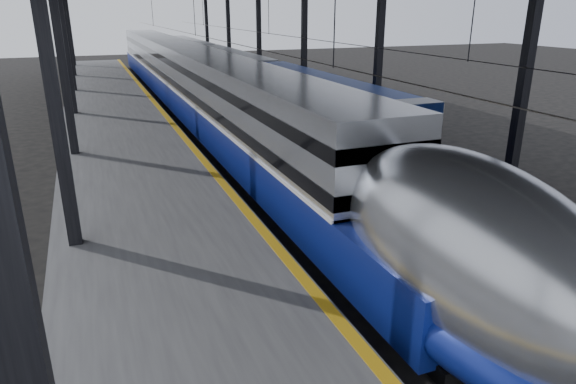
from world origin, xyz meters
TOP-DOWN VIEW (x-y plane):
  - ground at (0.00, 0.00)m, footprint 160.00×160.00m
  - platform at (-3.50, 20.00)m, footprint 6.00×80.00m
  - yellow_strip at (-0.70, 20.00)m, footprint 0.30×80.00m
  - rails at (4.50, 20.00)m, footprint 6.52×80.00m
  - tgv_train at (2.00, 26.10)m, footprint 3.19×65.20m
  - second_train at (7.00, 34.90)m, footprint 2.61×56.05m

SIDE VIEW (x-z plane):
  - ground at x=0.00m, z-range 0.00..0.00m
  - rails at x=4.50m, z-range 0.00..0.16m
  - platform at x=-3.50m, z-range 0.00..1.00m
  - yellow_strip at x=-0.70m, z-range 1.00..1.01m
  - second_train at x=7.00m, z-range 0.02..3.62m
  - tgv_train at x=2.00m, z-range -0.15..4.42m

